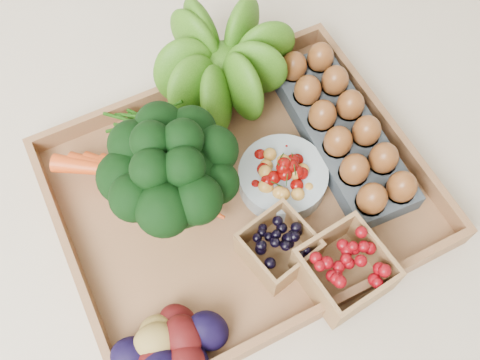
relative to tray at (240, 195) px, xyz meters
name	(u,v)px	position (x,y,z in m)	size (l,w,h in m)	color
ground	(240,197)	(0.00, 0.00, -0.01)	(4.00, 4.00, 0.00)	beige
tray	(240,195)	(0.00, 0.00, 0.00)	(0.55, 0.45, 0.01)	#8F613C
carrots	(152,181)	(-0.12, 0.07, 0.03)	(0.19, 0.14, 0.05)	#D14112
lettuce	(221,60)	(0.06, 0.20, 0.09)	(0.16, 0.16, 0.16)	#1D490B
broccoli	(176,190)	(-0.10, 0.01, 0.08)	(0.19, 0.19, 0.15)	black
cherry_bowl	(283,178)	(0.07, -0.01, 0.03)	(0.14, 0.14, 0.04)	#8C9EA5
egg_carton	(341,134)	(0.19, 0.01, 0.03)	(0.11, 0.32, 0.04)	#363F45
potatoes	(171,352)	(-0.19, -0.18, 0.05)	(0.16, 0.16, 0.09)	#370809
punnet_blackberry	(278,247)	(0.00, -0.12, 0.04)	(0.09, 0.09, 0.06)	black
punnet_raspberry	(344,270)	(0.07, -0.19, 0.05)	(0.11, 0.11, 0.08)	#66040A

